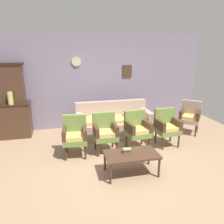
{
  "coord_description": "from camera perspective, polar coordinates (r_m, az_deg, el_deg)",
  "views": [
    {
      "loc": [
        -1.06,
        -3.75,
        2.3
      ],
      "look_at": [
        0.08,
        1.09,
        0.85
      ],
      "focal_mm": 34.95,
      "sensor_mm": 36.0,
      "label": 1
    }
  ],
  "objects": [
    {
      "name": "cabinet_upper_hutch",
      "position": [
        6.3,
        -26.26,
        6.83
      ],
      "size": [
        0.99,
        0.38,
        1.03
      ],
      "color": "#472D1E",
      "rests_on": "side_cabinet"
    },
    {
      "name": "armchair_by_doorway",
      "position": [
        5.19,
        6.61,
        -4.18
      ],
      "size": [
        0.57,
        0.55,
        0.9
      ],
      "color": "olive",
      "rests_on": "ground"
    },
    {
      "name": "wingback_chair_by_fireplace",
      "position": [
        6.48,
        19.74,
        -0.88
      ],
      "size": [
        0.71,
        0.71,
        0.9
      ],
      "color": "tan",
      "rests_on": "ground"
    },
    {
      "name": "ground_plane",
      "position": [
        4.53,
        2.22,
        -14.31
      ],
      "size": [
        7.68,
        7.68,
        0.0
      ],
      "primitive_type": "plane",
      "color": "#997A5B"
    },
    {
      "name": "vase_on_cabinet",
      "position": [
        6.09,
        -25.07,
        3.27
      ],
      "size": [
        0.13,
        0.13,
        0.33
      ],
      "primitive_type": "cylinder",
      "color": "#C1C45C",
      "rests_on": "side_cabinet"
    },
    {
      "name": "floral_couch",
      "position": [
        5.99,
        0.37,
        -3.01
      ],
      "size": [
        2.0,
        0.8,
        0.9
      ],
      "color": "tan",
      "rests_on": "ground"
    },
    {
      "name": "armchair_near_cabinet",
      "position": [
        4.98,
        -1.82,
        -4.96
      ],
      "size": [
        0.52,
        0.49,
        0.9
      ],
      "color": "olive",
      "rests_on": "ground"
    },
    {
      "name": "wall_back_with_decor",
      "position": [
        6.54,
        -3.81,
        7.87
      ],
      "size": [
        6.4,
        0.09,
        2.7
      ],
      "color": "gray",
      "rests_on": "ground"
    },
    {
      "name": "armchair_near_couch_end",
      "position": [
        5.49,
        14.16,
        -3.44
      ],
      "size": [
        0.54,
        0.51,
        0.9
      ],
      "color": "olive",
      "rests_on": "ground"
    },
    {
      "name": "book_stack_on_table",
      "position": [
        4.17,
        3.86,
        -9.98
      ],
      "size": [
        0.16,
        0.13,
        0.08
      ],
      "color": "gray",
      "rests_on": "coffee_table"
    },
    {
      "name": "coffee_table",
      "position": [
        4.18,
        5.1,
        -11.29
      ],
      "size": [
        1.0,
        0.56,
        0.42
      ],
      "color": "#472D1E",
      "rests_on": "ground"
    },
    {
      "name": "armchair_row_middle",
      "position": [
        4.87,
        -9.66,
        -5.72
      ],
      "size": [
        0.56,
        0.54,
        0.9
      ],
      "color": "olive",
      "rests_on": "ground"
    },
    {
      "name": "side_cabinet",
      "position": [
        6.44,
        -25.32,
        -1.93
      ],
      "size": [
        1.16,
        0.55,
        0.93
      ],
      "color": "#472D1E",
      "rests_on": "ground"
    }
  ]
}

